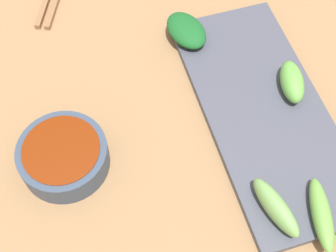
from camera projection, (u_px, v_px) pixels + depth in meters
name	position (u px, v px, depth m)	size (l,w,h in m)	color
tabletop	(190.00, 142.00, 0.62)	(2.10, 2.10, 0.02)	olive
sauce_bowl	(63.00, 156.00, 0.57)	(0.11, 0.11, 0.04)	#354558
serving_plate	(264.00, 111.00, 0.62)	(0.15, 0.35, 0.01)	#434753
broccoli_leafy_0	(186.00, 30.00, 0.67)	(0.05, 0.07, 0.02)	#175923
broccoli_stalk_1	(276.00, 207.00, 0.53)	(0.02, 0.08, 0.03)	#6DA354
broccoli_stalk_2	(321.00, 215.00, 0.53)	(0.02, 0.09, 0.02)	#659F41
broccoli_stalk_3	(292.00, 82.00, 0.62)	(0.03, 0.06, 0.03)	#5FA844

